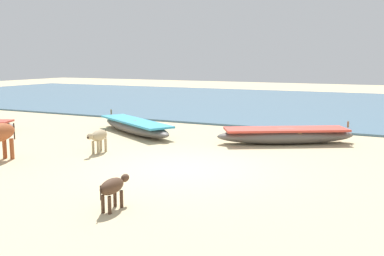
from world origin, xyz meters
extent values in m
plane|color=#CCB789|center=(0.00, 0.00, 0.00)|extent=(80.00, 80.00, 0.00)
cube|color=slate|center=(0.00, 17.06, 0.04)|extent=(60.00, 20.00, 0.08)
ellipsoid|color=#5B5651|center=(1.44, 4.43, 0.25)|extent=(4.36, 3.12, 0.50)
cube|color=#CC3F33|center=(1.44, 4.43, 0.47)|extent=(3.89, 2.84, 0.07)
cube|color=olive|center=(1.72, 4.60, 0.39)|extent=(0.54, 0.82, 0.04)
cylinder|color=olive|center=(3.20, 5.46, 0.60)|extent=(0.06, 0.06, 0.20)
ellipsoid|color=#5B5651|center=(-4.02, 3.96, 0.24)|extent=(4.52, 3.21, 0.48)
cube|color=#3399BF|center=(-4.02, 3.96, 0.44)|extent=(4.03, 2.91, 0.07)
cube|color=olive|center=(-4.32, 4.14, 0.37)|extent=(0.53, 0.78, 0.04)
cylinder|color=olive|center=(-5.87, 5.05, 0.58)|extent=(0.06, 0.06, 0.20)
cylinder|color=#9E4C28|center=(-4.68, -1.09, 0.28)|extent=(0.11, 0.11, 0.56)
cylinder|color=#9E4C28|center=(-4.92, -1.11, 0.28)|extent=(0.11, 0.11, 0.56)
cylinder|color=#2D2119|center=(-4.83, -0.84, 0.72)|extent=(0.04, 0.04, 0.46)
ellipsoid|color=tan|center=(-3.05, 0.63, 0.51)|extent=(0.40, 0.78, 0.33)
ellipsoid|color=tan|center=(-2.99, 0.14, 0.57)|extent=(0.18, 0.26, 0.18)
sphere|color=#2D2119|center=(-2.97, 0.03, 0.55)|extent=(0.08, 0.08, 0.07)
cylinder|color=tan|center=(-2.94, 0.42, 0.19)|extent=(0.07, 0.07, 0.37)
cylinder|color=tan|center=(-3.10, 0.40, 0.19)|extent=(0.07, 0.07, 0.37)
cylinder|color=tan|center=(-3.00, 0.85, 0.19)|extent=(0.07, 0.07, 0.37)
cylinder|color=tan|center=(-3.16, 0.83, 0.19)|extent=(0.07, 0.07, 0.37)
cylinder|color=#2D2119|center=(-3.11, 1.02, 0.48)|extent=(0.02, 0.02, 0.31)
ellipsoid|color=#4C3323|center=(0.28, -3.30, 0.45)|extent=(0.28, 0.66, 0.28)
ellipsoid|color=#4C3323|center=(0.27, -2.87, 0.49)|extent=(0.14, 0.22, 0.15)
sphere|color=#2D2119|center=(0.26, -2.78, 0.48)|extent=(0.06, 0.06, 0.06)
cylinder|color=#4C3323|center=(0.20, -3.12, 0.16)|extent=(0.07, 0.07, 0.33)
cylinder|color=#4C3323|center=(0.34, -3.11, 0.16)|extent=(0.07, 0.07, 0.33)
cylinder|color=#4C3323|center=(0.21, -3.50, 0.16)|extent=(0.07, 0.07, 0.33)
cylinder|color=#4C3323|center=(0.36, -3.49, 0.16)|extent=(0.07, 0.07, 0.33)
cylinder|color=#2D2119|center=(0.29, -3.65, 0.42)|extent=(0.02, 0.02, 0.27)
camera|label=1|loc=(5.02, -9.66, 2.72)|focal=42.01mm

